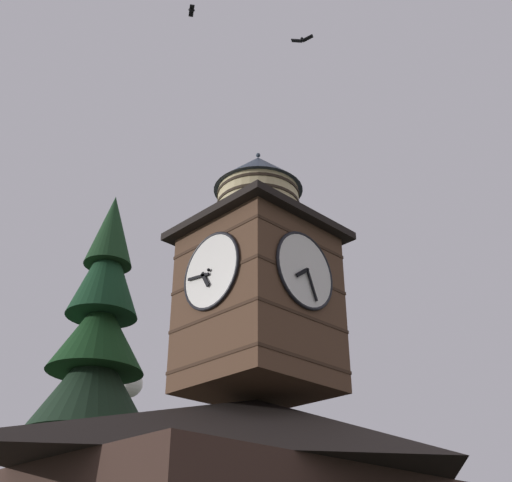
# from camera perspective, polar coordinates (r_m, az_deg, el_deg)

# --- Properties ---
(clock_tower) EXTENTS (4.57, 4.57, 8.58)m
(clock_tower) POSITION_cam_1_polar(r_m,az_deg,el_deg) (20.32, 0.21, -3.27)
(clock_tower) COLOR brown
(clock_tower) RESTS_ON building_main
(pine_tree_behind) EXTENTS (5.93, 5.93, 15.71)m
(pine_tree_behind) POSITION_cam_1_polar(r_m,az_deg,el_deg) (23.52, -14.74, -15.22)
(pine_tree_behind) COLOR #473323
(pine_tree_behind) RESTS_ON ground_plane
(moon) EXTENTS (2.34, 2.34, 2.34)m
(moon) POSITION_cam_1_polar(r_m,az_deg,el_deg) (56.10, -11.30, -12.41)
(moon) COLOR silver
(flying_bird_high) EXTENTS (0.47, 0.71, 0.16)m
(flying_bird_high) POSITION_cam_1_polar(r_m,az_deg,el_deg) (22.09, 4.16, 17.55)
(flying_bird_high) COLOR black
(flying_bird_low) EXTENTS (0.37, 0.47, 0.11)m
(flying_bird_low) POSITION_cam_1_polar(r_m,az_deg,el_deg) (20.79, -5.79, 19.88)
(flying_bird_low) COLOR black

